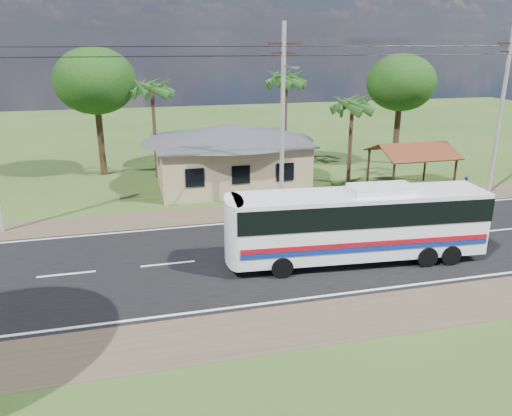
# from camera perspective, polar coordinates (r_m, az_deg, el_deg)

# --- Properties ---
(ground) EXTENTS (120.00, 120.00, 0.00)m
(ground) POSITION_cam_1_polar(r_m,az_deg,el_deg) (24.49, 0.55, -5.36)
(ground) COLOR #2F4E1C
(ground) RESTS_ON ground
(road) EXTENTS (120.00, 16.00, 0.03)m
(road) POSITION_cam_1_polar(r_m,az_deg,el_deg) (24.49, 0.55, -5.35)
(road) COLOR black
(road) RESTS_ON ground
(house) EXTENTS (12.40, 10.00, 5.00)m
(house) POSITION_cam_1_polar(r_m,az_deg,el_deg) (36.04, -3.14, 6.84)
(house) COLOR tan
(house) RESTS_ON ground
(waiting_shed) EXTENTS (5.20, 4.48, 3.35)m
(waiting_shed) POSITION_cam_1_polar(r_m,az_deg,el_deg) (36.20, 17.42, 6.22)
(waiting_shed) COLOR #332012
(waiting_shed) RESTS_ON ground
(concrete_barrier) EXTENTS (7.00, 0.30, 0.90)m
(concrete_barrier) POSITION_cam_1_polar(r_m,az_deg,el_deg) (33.84, 18.09, 1.34)
(concrete_barrier) COLOR #9E9E99
(concrete_barrier) RESTS_ON ground
(utility_poles) EXTENTS (32.80, 2.22, 11.00)m
(utility_poles) POSITION_cam_1_polar(r_m,az_deg,el_deg) (29.65, 2.44, 10.46)
(utility_poles) COLOR #9E9E99
(utility_poles) RESTS_ON ground
(palm_near) EXTENTS (2.80, 2.80, 6.70)m
(palm_near) POSITION_cam_1_polar(r_m,az_deg,el_deg) (36.26, 10.98, 11.52)
(palm_near) COLOR #47301E
(palm_near) RESTS_ON ground
(palm_mid) EXTENTS (2.80, 2.80, 8.20)m
(palm_mid) POSITION_cam_1_polar(r_m,az_deg,el_deg) (39.05, 3.45, 14.43)
(palm_mid) COLOR #47301E
(palm_mid) RESTS_ON ground
(palm_far) EXTENTS (2.80, 2.80, 7.70)m
(palm_far) POSITION_cam_1_polar(r_m,az_deg,el_deg) (37.84, -11.82, 13.23)
(palm_far) COLOR #47301E
(palm_far) RESTS_ON ground
(tree_behind_house) EXTENTS (6.00, 6.00, 9.61)m
(tree_behind_house) POSITION_cam_1_polar(r_m,az_deg,el_deg) (39.83, -17.92, 13.62)
(tree_behind_house) COLOR #47301E
(tree_behind_house) RESTS_ON ground
(tree_behind_shed) EXTENTS (5.60, 5.60, 9.02)m
(tree_behind_shed) POSITION_cam_1_polar(r_m,az_deg,el_deg) (43.58, 16.25, 13.55)
(tree_behind_shed) COLOR #47301E
(tree_behind_shed) RESTS_ON ground
(coach_bus) EXTENTS (11.95, 3.43, 3.66)m
(coach_bus) POSITION_cam_1_polar(r_m,az_deg,el_deg) (23.56, 11.78, -1.28)
(coach_bus) COLOR white
(coach_bus) RESTS_ON ground
(motorcycle) EXTENTS (2.01, 0.94, 1.01)m
(motorcycle) POSITION_cam_1_polar(r_m,az_deg,el_deg) (32.14, 9.33, 1.24)
(motorcycle) COLOR black
(motorcycle) RESTS_ON ground
(person) EXTENTS (0.63, 0.53, 1.48)m
(person) POSITION_cam_1_polar(r_m,az_deg,el_deg) (35.96, 22.74, 2.27)
(person) COLOR navy
(person) RESTS_ON ground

